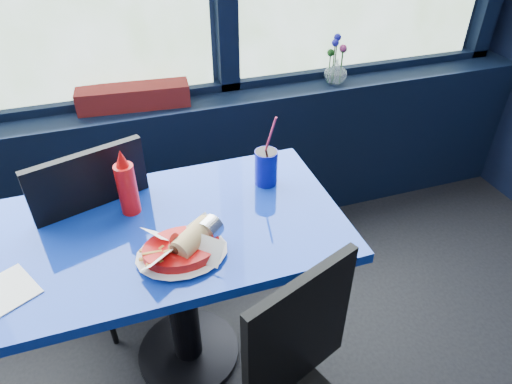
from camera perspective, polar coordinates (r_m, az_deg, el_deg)
name	(u,v)px	position (r m, az deg, el deg)	size (l,w,h in m)	color
window_sill	(92,185)	(2.53, -19.79, 0.79)	(5.00, 0.26, 0.80)	black
near_table	(176,262)	(1.74, -9.94, -8.67)	(1.20, 0.70, 0.75)	black
chair_near_back	(113,223)	(1.99, -17.46, -3.74)	(0.55, 0.55, 0.97)	black
planter_box	(134,97)	(2.32, -15.03, 11.44)	(0.53, 0.13, 0.11)	maroon
flower_vase	(336,69)	(2.54, 9.97, 14.95)	(0.13, 0.13, 0.26)	silver
food_basket	(183,247)	(1.47, -9.09, -6.86)	(0.30, 0.30, 0.10)	red
ketchup_bottle	(127,185)	(1.65, -15.85, 0.80)	(0.07, 0.07, 0.26)	red
soda_cup	(266,167)	(1.75, 1.27, 3.20)	(0.09, 0.09, 0.30)	#0C0E84
napkin	(3,293)	(1.56, -29.04, -10.94)	(0.17, 0.17, 0.00)	white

